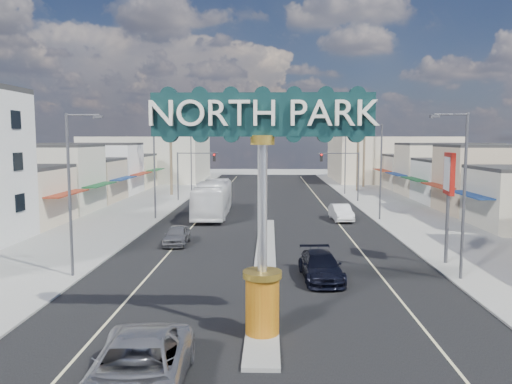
# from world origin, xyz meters

# --- Properties ---
(ground) EXTENTS (160.00, 160.00, 0.00)m
(ground) POSITION_xyz_m (0.00, 30.00, 0.00)
(ground) COLOR gray
(ground) RESTS_ON ground
(road) EXTENTS (20.00, 120.00, 0.01)m
(road) POSITION_xyz_m (0.00, 30.00, 0.01)
(road) COLOR black
(road) RESTS_ON ground
(median_island) EXTENTS (1.30, 30.00, 0.16)m
(median_island) POSITION_xyz_m (0.00, 14.00, 0.08)
(median_island) COLOR gray
(median_island) RESTS_ON ground
(sidewalk_left) EXTENTS (8.00, 120.00, 0.12)m
(sidewalk_left) POSITION_xyz_m (-14.00, 30.00, 0.06)
(sidewalk_left) COLOR gray
(sidewalk_left) RESTS_ON ground
(sidewalk_right) EXTENTS (8.00, 120.00, 0.12)m
(sidewalk_right) POSITION_xyz_m (14.00, 30.00, 0.06)
(sidewalk_right) COLOR gray
(sidewalk_right) RESTS_ON ground
(storefront_row_left) EXTENTS (12.00, 42.00, 6.00)m
(storefront_row_left) POSITION_xyz_m (-24.00, 43.00, 3.00)
(storefront_row_left) COLOR beige
(storefront_row_left) RESTS_ON ground
(storefront_row_right) EXTENTS (12.00, 42.00, 6.00)m
(storefront_row_right) POSITION_xyz_m (24.00, 43.00, 3.00)
(storefront_row_right) COLOR #B7B29E
(storefront_row_right) RESTS_ON ground
(backdrop_far_left) EXTENTS (20.00, 20.00, 8.00)m
(backdrop_far_left) POSITION_xyz_m (-22.00, 75.00, 4.00)
(backdrop_far_left) COLOR #B7B29E
(backdrop_far_left) RESTS_ON ground
(backdrop_far_right) EXTENTS (20.00, 20.00, 8.00)m
(backdrop_far_right) POSITION_xyz_m (22.00, 75.00, 4.00)
(backdrop_far_right) COLOR beige
(backdrop_far_right) RESTS_ON ground
(gateway_sign) EXTENTS (8.20, 1.50, 9.15)m
(gateway_sign) POSITION_xyz_m (0.00, 1.98, 5.93)
(gateway_sign) COLOR #B4500D
(gateway_sign) RESTS_ON median_island
(traffic_signal_left) EXTENTS (5.09, 0.45, 6.00)m
(traffic_signal_left) POSITION_xyz_m (-9.18, 43.99, 4.27)
(traffic_signal_left) COLOR #47474C
(traffic_signal_left) RESTS_ON ground
(traffic_signal_right) EXTENTS (5.09, 0.45, 6.00)m
(traffic_signal_right) POSITION_xyz_m (9.18, 43.99, 4.27)
(traffic_signal_right) COLOR #47474C
(traffic_signal_right) RESTS_ON ground
(streetlight_l_near) EXTENTS (2.03, 0.22, 9.00)m
(streetlight_l_near) POSITION_xyz_m (-10.43, 10.00, 5.07)
(streetlight_l_near) COLOR #47474C
(streetlight_l_near) RESTS_ON ground
(streetlight_l_mid) EXTENTS (2.03, 0.22, 9.00)m
(streetlight_l_mid) POSITION_xyz_m (-10.43, 30.00, 5.07)
(streetlight_l_mid) COLOR #47474C
(streetlight_l_mid) RESTS_ON ground
(streetlight_l_far) EXTENTS (2.03, 0.22, 9.00)m
(streetlight_l_far) POSITION_xyz_m (-10.43, 52.00, 5.07)
(streetlight_l_far) COLOR #47474C
(streetlight_l_far) RESTS_ON ground
(streetlight_r_near) EXTENTS (2.03, 0.22, 9.00)m
(streetlight_r_near) POSITION_xyz_m (10.43, 10.00, 5.07)
(streetlight_r_near) COLOR #47474C
(streetlight_r_near) RESTS_ON ground
(streetlight_r_mid) EXTENTS (2.03, 0.22, 9.00)m
(streetlight_r_mid) POSITION_xyz_m (10.43, 30.00, 5.07)
(streetlight_r_mid) COLOR #47474C
(streetlight_r_mid) RESTS_ON ground
(streetlight_r_far) EXTENTS (2.03, 0.22, 9.00)m
(streetlight_r_far) POSITION_xyz_m (10.43, 52.00, 5.07)
(streetlight_r_far) COLOR #47474C
(streetlight_r_far) RESTS_ON ground
(palm_left_far) EXTENTS (2.60, 2.60, 13.10)m
(palm_left_far) POSITION_xyz_m (-13.00, 50.00, 11.50)
(palm_left_far) COLOR brown
(palm_left_far) RESTS_ON ground
(palm_right_mid) EXTENTS (2.60, 2.60, 12.10)m
(palm_right_mid) POSITION_xyz_m (13.00, 56.00, 10.60)
(palm_right_mid) COLOR brown
(palm_right_mid) RESTS_ON ground
(palm_right_far) EXTENTS (2.60, 2.60, 14.10)m
(palm_right_far) POSITION_xyz_m (15.00, 62.00, 12.39)
(palm_right_far) COLOR brown
(palm_right_far) RESTS_ON ground
(suv_left) EXTENTS (3.22, 6.39, 1.73)m
(suv_left) POSITION_xyz_m (-3.61, -2.68, 0.87)
(suv_left) COLOR #A5A5A9
(suv_left) RESTS_ON ground
(suv_right) EXTENTS (2.37, 5.17, 1.47)m
(suv_right) POSITION_xyz_m (3.06, 10.00, 0.73)
(suv_right) COLOR black
(suv_right) RESTS_ON ground
(car_parked_left) EXTENTS (1.65, 4.05, 1.38)m
(car_parked_left) POSITION_xyz_m (-6.44, 18.78, 0.69)
(car_parked_left) COLOR slate
(car_parked_left) RESTS_ON ground
(car_parked_right) EXTENTS (1.93, 4.72, 1.52)m
(car_parked_right) POSITION_xyz_m (6.96, 29.86, 0.76)
(car_parked_right) COLOR white
(car_parked_right) RESTS_ON ground
(city_bus) EXTENTS (3.06, 12.42, 3.45)m
(city_bus) POSITION_xyz_m (-5.37, 32.34, 1.72)
(city_bus) COLOR white
(city_bus) RESTS_ON ground
(bank_pylon_sign) EXTENTS (0.56, 2.11, 6.70)m
(bank_pylon_sign) POSITION_xyz_m (11.00, 13.47, 5.19)
(bank_pylon_sign) COLOR #47474C
(bank_pylon_sign) RESTS_ON sidewalk_right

